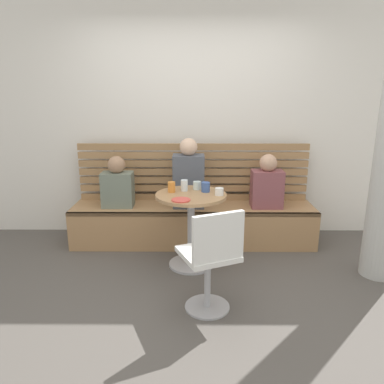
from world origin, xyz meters
The scene contains 15 objects.
ground centered at (0.00, 0.00, 0.00)m, with size 8.00×8.00×0.00m, color #514C47.
back_wall centered at (0.00, 1.64, 1.45)m, with size 5.20×0.10×2.90m, color silver.
booth_bench centered at (0.00, 1.20, 0.22)m, with size 2.70×0.52×0.44m.
booth_backrest centered at (0.00, 1.44, 0.78)m, with size 2.65×0.04×0.67m.
cafe_table centered at (-0.02, 0.63, 0.52)m, with size 0.68×0.68×0.74m.
white_chair centered at (0.14, -0.18, 0.46)m, with size 0.53×0.53×0.85m.
person_adult centered at (-0.05, 1.18, 0.78)m, with size 0.34×0.22×0.76m.
person_child_left centered at (-0.83, 1.19, 0.69)m, with size 0.34×0.22×0.57m.
person_child_middle centered at (0.81, 1.17, 0.70)m, with size 0.34×0.22×0.59m.
cup_glass_short centered at (0.04, 0.80, 0.78)m, with size 0.08×0.08×0.08m, color silver.
cup_water_clear centered at (-0.09, 0.74, 0.80)m, with size 0.07×0.07×0.11m, color white.
cup_mug_blue centered at (0.12, 0.71, 0.79)m, with size 0.08×0.08×0.10m, color #3D5B9E.
cup_ceramic_white centered at (0.25, 0.58, 0.78)m, with size 0.08×0.08×0.07m, color white.
cup_tumbler_orange centered at (-0.21, 0.70, 0.79)m, with size 0.07×0.07×0.10m, color orange.
plate_small centered at (-0.11, 0.41, 0.75)m, with size 0.17×0.17×0.01m, color #DB4C42.
Camera 1 is at (0.01, -2.73, 1.68)m, focal length 34.32 mm.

